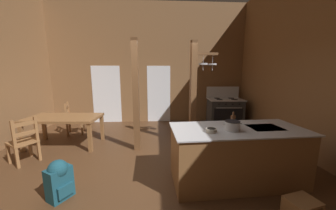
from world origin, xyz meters
TOP-DOWN VIEW (x-y plane):
  - ground_plane at (0.00, 0.00)m, footprint 7.67×7.70m
  - wall_back at (0.00, 3.52)m, footprint 7.67×0.14m
  - wall_right at (3.51, 0.00)m, footprint 0.14×7.70m
  - glazed_door_back_left at (-1.55, 3.45)m, footprint 1.00×0.01m
  - glazed_panel_back_right at (0.34, 3.45)m, footprint 0.84×0.01m
  - kitchen_island at (1.58, -0.47)m, footprint 2.20×1.05m
  - stove_range at (2.59, 2.75)m, footprint 1.18×0.88m
  - support_post_with_pot_rack at (1.19, 1.17)m, footprint 0.68×0.25m
  - support_post_center at (-0.21, 0.94)m, footprint 0.14×0.14m
  - step_stool at (2.02, -1.38)m, footprint 0.42×0.36m
  - dining_table at (-2.05, 1.30)m, footprint 1.76×1.01m
  - ladderback_chair_near_window at (-2.24, 2.19)m, footprint 0.54×0.54m
  - ladderback_chair_by_post at (-2.42, 0.41)m, footprint 0.61×0.61m
  - backpack at (-1.16, -0.75)m, footprint 0.38×0.39m
  - stockpot_on_counter at (1.44, -0.57)m, footprint 0.30×0.23m
  - mixing_bowl_on_counter at (1.09, -0.63)m, footprint 0.16×0.16m
  - bottle_tall_on_counter at (1.52, -0.38)m, footprint 0.08×0.08m

SIDE VIEW (x-z plane):
  - ground_plane at x=0.00m, z-range -0.10..0.00m
  - step_stool at x=2.02m, z-range 0.03..0.33m
  - backpack at x=-1.16m, z-range 0.02..0.61m
  - ladderback_chair_near_window at x=-2.24m, z-range -0.02..0.93m
  - ladderback_chair_by_post at x=-2.42m, z-range -0.02..0.93m
  - kitchen_island at x=1.58m, z-range 0.00..0.93m
  - stove_range at x=2.59m, z-range -0.18..1.14m
  - dining_table at x=-2.05m, z-range 0.28..1.02m
  - mixing_bowl_on_counter at x=1.09m, z-range 0.93..0.99m
  - stockpot_on_counter at x=1.44m, z-range 0.93..1.08m
  - glazed_door_back_left at x=-1.55m, z-range 0.00..2.05m
  - glazed_panel_back_right at x=0.34m, z-range 0.00..2.05m
  - bottle_tall_on_counter at x=1.52m, z-range 0.90..1.16m
  - support_post_center at x=-0.21m, z-range 0.00..2.57m
  - support_post_with_pot_rack at x=1.19m, z-range 0.10..2.67m
  - wall_back at x=0.00m, z-range 0.00..4.22m
  - wall_right at x=3.51m, z-range 0.00..4.22m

